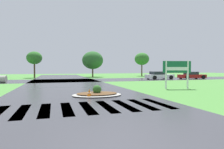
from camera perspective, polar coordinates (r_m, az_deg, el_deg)
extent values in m
cube|color=#478438|center=(4.66, 2.46, -21.06)|extent=(120.00, 120.00, 0.10)
cube|color=#35353A|center=(14.23, -11.03, -5.30)|extent=(9.22, 80.00, 0.01)
cube|color=#35353A|center=(28.70, -13.99, -1.74)|extent=(90.00, 8.30, 0.01)
cube|color=white|center=(8.83, -25.19, -9.84)|extent=(0.45, 3.02, 0.01)
cube|color=white|center=(8.74, -19.26, -9.88)|extent=(0.45, 3.02, 0.01)
cube|color=white|center=(8.75, -13.28, -9.81)|extent=(0.45, 3.02, 0.01)
cube|color=white|center=(8.85, -7.37, -9.65)|extent=(0.45, 3.02, 0.01)
cube|color=white|center=(9.04, -1.66, -9.39)|extent=(0.45, 3.02, 0.01)
cube|color=white|center=(9.31, 3.76, -9.06)|extent=(0.45, 3.02, 0.01)
cube|color=white|center=(9.66, 8.82, -8.68)|extent=(0.45, 3.02, 0.01)
cube|color=white|center=(10.08, 13.49, -8.27)|extent=(0.45, 3.02, 0.01)
cube|color=white|center=(17.92, 21.51, -0.02)|extent=(0.14, 0.14, 2.45)
cube|color=white|center=(17.17, 15.70, -0.04)|extent=(0.14, 0.14, 2.45)
cube|color=#145938|center=(17.52, 18.69, 2.14)|extent=(2.43, 0.62, 1.02)
cube|color=white|center=(17.52, 18.68, 1.64)|extent=(1.85, 0.50, 0.29)
ellipsoid|color=#9E9B93|center=(12.55, -4.46, -5.97)|extent=(3.21, 2.32, 0.12)
ellipsoid|color=brown|center=(12.54, -4.46, -5.57)|extent=(2.63, 1.90, 0.10)
sphere|color=#2D6023|center=(12.51, -4.46, -4.43)|extent=(0.56, 0.56, 0.56)
cube|color=maroon|center=(35.02, 22.61, -0.47)|extent=(4.59, 1.88, 0.55)
cube|color=#1E232B|center=(34.90, 22.38, 0.38)|extent=(1.99, 1.57, 0.48)
cylinder|color=black|center=(36.67, 23.68, -0.58)|extent=(0.65, 0.24, 0.64)
cylinder|color=black|center=(35.30, 25.47, -0.69)|extent=(0.65, 0.24, 0.64)
cylinder|color=black|center=(34.85, 19.71, -0.65)|extent=(0.65, 0.24, 0.64)
cylinder|color=black|center=(33.40, 21.42, -0.77)|extent=(0.65, 0.24, 0.64)
cube|color=silver|center=(32.31, 13.93, -0.52)|extent=(4.70, 2.11, 0.60)
cube|color=#1E232B|center=(32.12, 13.49, 0.45)|extent=(2.42, 1.74, 0.49)
cylinder|color=black|center=(33.98, 15.18, -0.67)|extent=(0.65, 0.26, 0.64)
cylinder|color=black|center=(32.49, 17.13, -0.80)|extent=(0.65, 0.26, 0.64)
cylinder|color=black|center=(32.25, 10.70, -0.77)|extent=(0.65, 0.26, 0.64)
cylinder|color=black|center=(30.67, 12.53, -0.91)|extent=(0.65, 0.26, 0.64)
cylinder|color=#9E9B93|center=(26.70, -30.34, -1.23)|extent=(1.52, 1.03, 0.91)
cone|color=orange|center=(11.70, -6.75, -5.53)|extent=(0.34, 0.34, 0.53)
torus|color=white|center=(11.69, -6.75, -5.40)|extent=(0.22, 0.22, 0.04)
cube|color=orange|center=(11.73, -6.75, -6.75)|extent=(0.36, 0.36, 0.03)
cylinder|color=#4C3823|center=(38.92, -22.00, 1.13)|extent=(0.28, 0.28, 2.76)
ellipsoid|color=#2E6B27|center=(38.97, -22.04, 4.61)|extent=(2.81, 2.81, 2.39)
cylinder|color=#4C3823|center=(40.01, -5.74, 0.68)|extent=(0.28, 0.28, 1.93)
ellipsoid|color=#2C6229|center=(40.04, -5.75, 4.23)|extent=(4.32, 4.32, 3.67)
cylinder|color=#4C3823|center=(45.09, 8.83, 1.34)|extent=(0.28, 0.28, 2.79)
ellipsoid|color=#327129|center=(45.14, 8.85, 4.59)|extent=(3.34, 3.34, 2.84)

